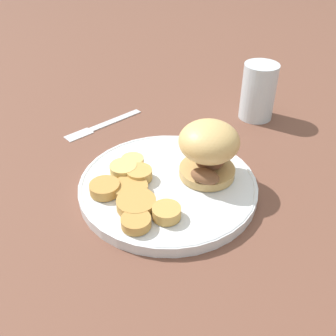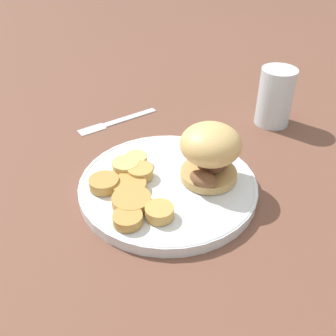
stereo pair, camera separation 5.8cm
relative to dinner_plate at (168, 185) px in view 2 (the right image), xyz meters
name	(u,v)px [view 2 (the right image)]	position (x,y,z in m)	size (l,w,h in m)	color
ground_plane	(168,191)	(0.00, 0.00, -0.01)	(4.00, 4.00, 0.00)	brown
dinner_plate	(168,185)	(0.00, 0.00, 0.00)	(0.27, 0.27, 0.02)	white
sandwich	(210,153)	(0.06, 0.00, 0.06)	(0.09, 0.10, 0.09)	tan
potato_round_0	(126,166)	(-0.06, 0.04, 0.02)	(0.04, 0.04, 0.02)	#DBB766
potato_round_1	(132,201)	(-0.06, -0.04, 0.02)	(0.06, 0.06, 0.01)	#BC8942
potato_round_2	(136,160)	(-0.04, 0.05, 0.02)	(0.04, 0.04, 0.02)	#DBB766
potato_round_3	(159,212)	(-0.02, -0.07, 0.02)	(0.04, 0.04, 0.02)	tan
potato_round_4	(128,219)	(-0.07, -0.08, 0.01)	(0.04, 0.04, 0.01)	#BC8942
potato_round_5	(140,172)	(-0.04, 0.02, 0.02)	(0.04, 0.04, 0.02)	tan
potato_round_6	(104,182)	(-0.10, 0.00, 0.02)	(0.04, 0.04, 0.02)	#BC8942
potato_round_7	(129,185)	(-0.06, -0.01, 0.01)	(0.05, 0.05, 0.01)	#BC8942
fork	(117,121)	(-0.07, 0.23, -0.01)	(0.16, 0.09, 0.00)	silver
drinking_glass	(275,97)	(0.24, 0.18, 0.05)	(0.07, 0.07, 0.11)	silver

